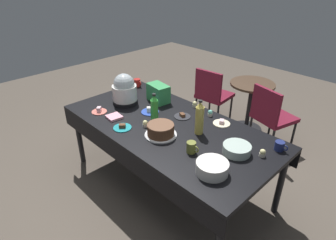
# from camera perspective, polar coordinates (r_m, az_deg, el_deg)

# --- Properties ---
(ground) EXTENTS (9.00, 9.00, 0.00)m
(ground) POSITION_cam_1_polar(r_m,az_deg,el_deg) (3.27, -0.00, -12.36)
(ground) COLOR brown
(potluck_table) EXTENTS (2.20, 1.10, 0.75)m
(potluck_table) POSITION_cam_1_polar(r_m,az_deg,el_deg) (2.86, -0.00, -1.96)
(potluck_table) COLOR black
(potluck_table) RESTS_ON ground
(frosted_layer_cake) EXTENTS (0.30, 0.30, 0.12)m
(frosted_layer_cake) POSITION_cam_1_polar(r_m,az_deg,el_deg) (2.63, -1.46, -2.02)
(frosted_layer_cake) COLOR silver
(frosted_layer_cake) RESTS_ON potluck_table
(slow_cooker) EXTENTS (0.28, 0.28, 0.35)m
(slow_cooker) POSITION_cam_1_polar(r_m,az_deg,el_deg) (3.24, -8.64, 5.92)
(slow_cooker) COLOR black
(slow_cooker) RESTS_ON potluck_table
(glass_salad_bowl) EXTENTS (0.24, 0.24, 0.08)m
(glass_salad_bowl) POSITION_cam_1_polar(r_m,az_deg,el_deg) (2.47, 13.49, -5.62)
(glass_salad_bowl) COLOR #B2C6BC
(glass_salad_bowl) RESTS_ON potluck_table
(ceramic_snack_bowl) EXTENTS (0.25, 0.25, 0.10)m
(ceramic_snack_bowl) POSITION_cam_1_polar(r_m,az_deg,el_deg) (2.22, 8.75, -9.33)
(ceramic_snack_bowl) COLOR silver
(ceramic_snack_bowl) RESTS_ON potluck_table
(dessert_plate_charcoal) EXTENTS (0.17, 0.17, 0.04)m
(dessert_plate_charcoal) POSITION_cam_1_polar(r_m,az_deg,el_deg) (2.97, 2.86, 0.79)
(dessert_plate_charcoal) COLOR #2D2D33
(dessert_plate_charcoal) RESTS_ON potluck_table
(dessert_plate_cobalt) EXTENTS (0.19, 0.19, 0.06)m
(dessert_plate_cobalt) POSITION_cam_1_polar(r_m,az_deg,el_deg) (3.06, -3.59, 1.79)
(dessert_plate_cobalt) COLOR #2D4CB2
(dessert_plate_cobalt) RESTS_ON potluck_table
(dessert_plate_teal) EXTENTS (0.18, 0.18, 0.04)m
(dessert_plate_teal) POSITION_cam_1_polar(r_m,az_deg,el_deg) (2.80, -9.05, -1.43)
(dessert_plate_teal) COLOR teal
(dessert_plate_teal) RESTS_ON potluck_table
(dessert_plate_cream) EXTENTS (0.17, 0.17, 0.04)m
(dessert_plate_cream) POSITION_cam_1_polar(r_m,az_deg,el_deg) (2.89, 10.58, -0.57)
(dessert_plate_cream) COLOR beige
(dessert_plate_cream) RESTS_ON potluck_table
(dessert_plate_coral) EXTENTS (0.16, 0.16, 0.06)m
(dessert_plate_coral) POSITION_cam_1_polar(r_m,az_deg,el_deg) (3.15, -13.50, 1.78)
(dessert_plate_coral) COLOR #E07266
(dessert_plate_coral) RESTS_ON potluck_table
(cupcake_rose) EXTENTS (0.05, 0.05, 0.07)m
(cupcake_rose) POSITION_cam_1_polar(r_m,az_deg,el_deg) (2.79, -4.54, -0.73)
(cupcake_rose) COLOR beige
(cupcake_rose) RESTS_ON potluck_table
(cupcake_berry) EXTENTS (0.05, 0.05, 0.07)m
(cupcake_berry) POSITION_cam_1_polar(r_m,az_deg,el_deg) (3.17, 5.33, 3.11)
(cupcake_berry) COLOR beige
(cupcake_berry) RESTS_ON potluck_table
(cupcake_cocoa) EXTENTS (0.05, 0.05, 0.07)m
(cupcake_cocoa) POSITION_cam_1_polar(r_m,az_deg,el_deg) (2.49, 18.25, -6.25)
(cupcake_cocoa) COLOR beige
(cupcake_cocoa) RESTS_ON potluck_table
(cupcake_lemon) EXTENTS (0.05, 0.05, 0.07)m
(cupcake_lemon) POSITION_cam_1_polar(r_m,az_deg,el_deg) (3.01, 8.37, 1.37)
(cupcake_lemon) COLOR beige
(cupcake_lemon) RESTS_ON potluck_table
(soda_bottle_ginger_ale) EXTENTS (0.08, 0.08, 0.34)m
(soda_bottle_ginger_ale) POSITION_cam_1_polar(r_m,az_deg,el_deg) (2.63, 6.28, 0.37)
(soda_bottle_ginger_ale) COLOR gold
(soda_bottle_ginger_ale) RESTS_ON potluck_table
(soda_bottle_lime_soda) EXTENTS (0.08, 0.08, 0.31)m
(soda_bottle_lime_soda) POSITION_cam_1_polar(r_m,az_deg,el_deg) (2.81, -2.72, 2.13)
(soda_bottle_lime_soda) COLOR green
(soda_bottle_lime_soda) RESTS_ON potluck_table
(coffee_mug_navy) EXTENTS (0.12, 0.08, 0.08)m
(coffee_mug_navy) POSITION_cam_1_polar(r_m,az_deg,el_deg) (2.62, 21.28, -4.82)
(coffee_mug_navy) COLOR navy
(coffee_mug_navy) RESTS_ON potluck_table
(coffee_mug_red) EXTENTS (0.13, 0.09, 0.09)m
(coffee_mug_red) POSITION_cam_1_polar(r_m,az_deg,el_deg) (3.73, -6.13, 7.38)
(coffee_mug_red) COLOR #B2231E
(coffee_mug_red) RESTS_ON potluck_table
(coffee_mug_olive) EXTENTS (0.12, 0.08, 0.10)m
(coffee_mug_olive) POSITION_cam_1_polar(r_m,az_deg,el_deg) (2.41, 4.69, -5.43)
(coffee_mug_olive) COLOR olive
(coffee_mug_olive) RESTS_ON potluck_table
(soda_carton) EXTENTS (0.28, 0.19, 0.20)m
(soda_carton) POSITION_cam_1_polar(r_m,az_deg,el_deg) (3.27, -1.93, 5.37)
(soda_carton) COLOR #338C4C
(soda_carton) RESTS_ON potluck_table
(paper_napkin_stack) EXTENTS (0.16, 0.16, 0.02)m
(paper_napkin_stack) POSITION_cam_1_polar(r_m,az_deg,el_deg) (2.99, -10.64, 0.61)
(paper_napkin_stack) COLOR pink
(paper_napkin_stack) RESTS_ON potluck_table
(maroon_chair_left) EXTENTS (0.48, 0.48, 0.85)m
(maroon_chair_left) POSITION_cam_1_polar(r_m,az_deg,el_deg) (4.23, 8.77, 5.37)
(maroon_chair_left) COLOR maroon
(maroon_chair_left) RESTS_ON ground
(maroon_chair_right) EXTENTS (0.54, 0.54, 0.85)m
(maroon_chair_right) POSITION_cam_1_polar(r_m,az_deg,el_deg) (3.80, 19.75, 1.13)
(maroon_chair_right) COLOR maroon
(maroon_chair_right) RESTS_ON ground
(round_cafe_table) EXTENTS (0.60, 0.60, 0.72)m
(round_cafe_table) POSITION_cam_1_polar(r_m,az_deg,el_deg) (4.15, 16.05, 4.22)
(round_cafe_table) COLOR #473323
(round_cafe_table) RESTS_ON ground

